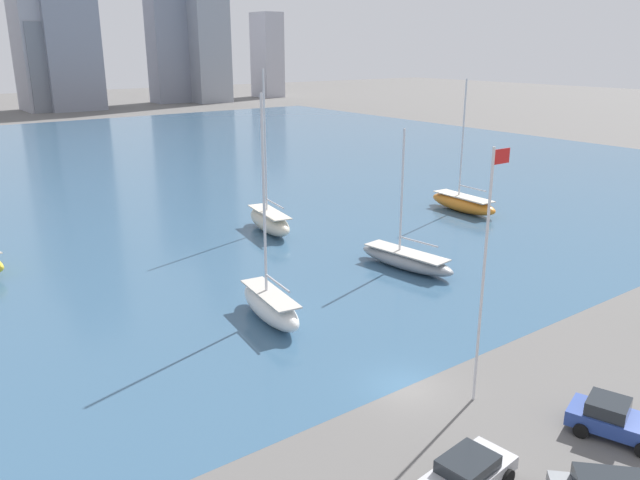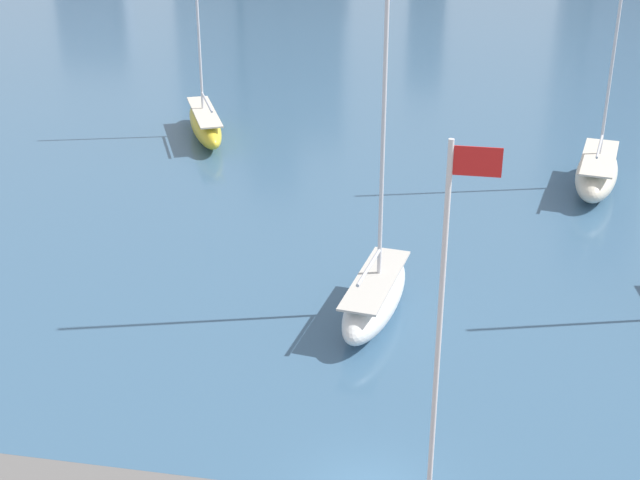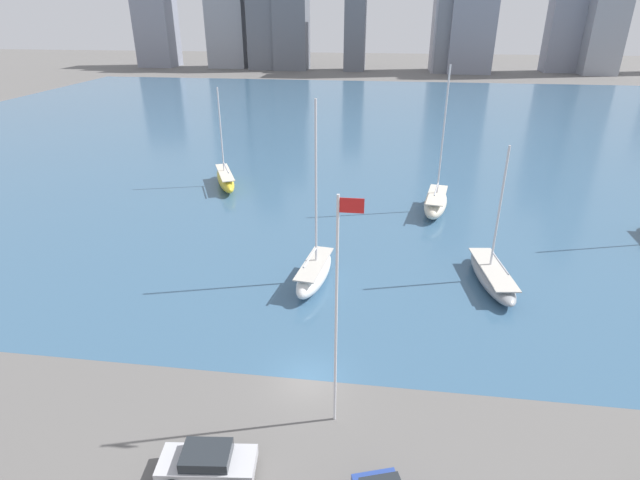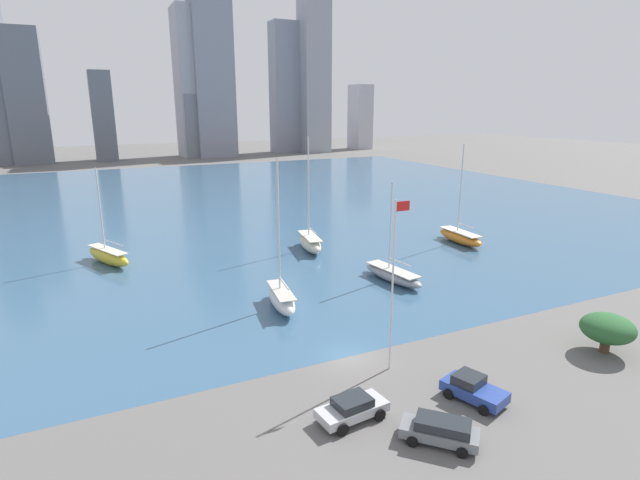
% 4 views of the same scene
% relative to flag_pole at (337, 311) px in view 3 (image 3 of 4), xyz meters
% --- Properties ---
extents(ground_plane, '(500.00, 500.00, 0.00)m').
position_rel_flag_pole_xyz_m(ground_plane, '(-2.02, 2.95, -7.04)').
color(ground_plane, '#605E5B').
extents(harbor_water, '(180.00, 140.00, 0.00)m').
position_rel_flag_pole_xyz_m(harbor_water, '(-2.02, 72.95, -7.04)').
color(harbor_water, '#385B7A').
rests_on(harbor_water, ground_plane).
extents(flag_pole, '(1.24, 0.14, 13.08)m').
position_rel_flag_pole_xyz_m(flag_pole, '(0.00, 0.00, 0.00)').
color(flag_pole, silver).
rests_on(flag_pole, ground_plane).
extents(sailboat_cream, '(3.71, 8.53, 15.52)m').
position_rel_flag_pole_xyz_m(sailboat_cream, '(7.72, 32.07, -5.88)').
color(sailboat_cream, beige).
rests_on(sailboat_cream, harbor_water).
extents(sailboat_white, '(3.01, 7.74, 14.77)m').
position_rel_flag_pole_xyz_m(sailboat_white, '(-3.26, 14.51, -5.93)').
color(sailboat_white, white).
rests_on(sailboat_white, harbor_water).
extents(sailboat_gray, '(3.54, 9.39, 11.35)m').
position_rel_flag_pole_xyz_m(sailboat_gray, '(11.08, 16.51, -6.23)').
color(sailboat_gray, gray).
rests_on(sailboat_gray, harbor_water).
extents(sailboat_yellow, '(5.53, 9.16, 12.14)m').
position_rel_flag_pole_xyz_m(sailboat_yellow, '(-17.90, 37.40, -5.97)').
color(sailboat_yellow, yellow).
rests_on(sailboat_yellow, harbor_water).
extents(parked_sedan_silver, '(4.78, 2.67, 1.55)m').
position_rel_flag_pole_xyz_m(parked_sedan_silver, '(-5.71, -4.39, -6.22)').
color(parked_sedan_silver, '#B7B7BC').
rests_on(parked_sedan_silver, ground_plane).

